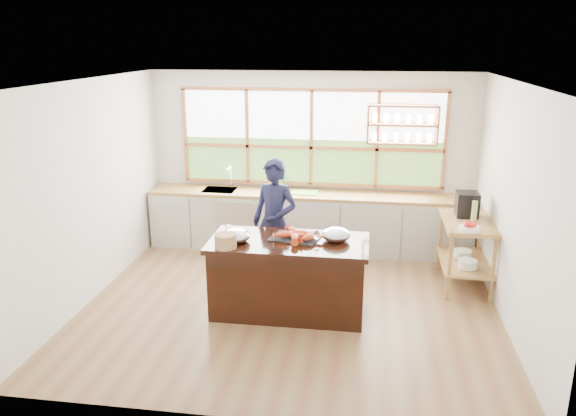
% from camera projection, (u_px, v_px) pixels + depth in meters
% --- Properties ---
extents(ground_plane, '(5.00, 5.00, 0.00)m').
position_uv_depth(ground_plane, '(291.00, 303.00, 6.96)').
color(ground_plane, olive).
extents(room_shell, '(5.02, 4.52, 2.71)m').
position_uv_depth(room_shell, '(299.00, 157.00, 6.94)').
color(room_shell, silver).
rests_on(room_shell, ground_plane).
extents(back_counter, '(4.90, 0.63, 0.90)m').
position_uv_depth(back_counter, '(307.00, 221.00, 8.67)').
color(back_counter, beige).
rests_on(back_counter, ground_plane).
extents(right_shelf_unit, '(0.62, 1.10, 0.90)m').
position_uv_depth(right_shelf_unit, '(466.00, 242.00, 7.33)').
color(right_shelf_unit, '#AD763D').
rests_on(right_shelf_unit, ground_plane).
extents(island, '(1.85, 0.90, 0.90)m').
position_uv_depth(island, '(289.00, 276.00, 6.64)').
color(island, black).
rests_on(island, ground_plane).
extents(cook, '(0.71, 0.57, 1.69)m').
position_uv_depth(cook, '(275.00, 222.00, 7.35)').
color(cook, '#141632').
rests_on(cook, ground_plane).
extents(potted_plant, '(0.16, 0.13, 0.26)m').
position_uv_depth(potted_plant, '(284.00, 183.00, 8.62)').
color(potted_plant, slate).
rests_on(potted_plant, back_counter).
extents(cutting_board, '(0.41, 0.32, 0.01)m').
position_uv_depth(cutting_board, '(304.00, 192.00, 8.55)').
color(cutting_board, '#72CF39').
rests_on(cutting_board, back_counter).
extents(espresso_machine, '(0.28, 0.30, 0.32)m').
position_uv_depth(espresso_machine, '(467.00, 204.00, 7.39)').
color(espresso_machine, black).
rests_on(espresso_machine, right_shelf_unit).
extents(wine_bottle, '(0.09, 0.09, 0.28)m').
position_uv_depth(wine_bottle, '(474.00, 212.00, 7.14)').
color(wine_bottle, '#A2BD59').
rests_on(wine_bottle, right_shelf_unit).
extents(fruit_bowl, '(0.25, 0.25, 0.11)m').
position_uv_depth(fruit_bowl, '(469.00, 227.00, 6.87)').
color(fruit_bowl, white).
rests_on(fruit_bowl, right_shelf_unit).
extents(slate_board, '(0.62, 0.50, 0.02)m').
position_uv_depth(slate_board, '(295.00, 238.00, 6.59)').
color(slate_board, black).
rests_on(slate_board, island).
extents(lobster_pile, '(0.52, 0.48, 0.08)m').
position_uv_depth(lobster_pile, '(297.00, 235.00, 6.55)').
color(lobster_pile, '#EE4D1C').
rests_on(lobster_pile, slate_board).
extents(mixing_bowl_left, '(0.33, 0.33, 0.16)m').
position_uv_depth(mixing_bowl_left, '(236.00, 236.00, 6.48)').
color(mixing_bowl_left, '#B3B4BA').
rests_on(mixing_bowl_left, island).
extents(mixing_bowl_right, '(0.34, 0.34, 0.16)m').
position_uv_depth(mixing_bowl_right, '(336.00, 235.00, 6.51)').
color(mixing_bowl_right, '#B3B4BA').
rests_on(mixing_bowl_right, island).
extents(wine_glass, '(0.08, 0.08, 0.22)m').
position_uv_depth(wine_glass, '(317.00, 236.00, 6.20)').
color(wine_glass, white).
rests_on(wine_glass, island).
extents(wicker_basket, '(0.25, 0.25, 0.16)m').
position_uv_depth(wicker_basket, '(226.00, 241.00, 6.28)').
color(wicker_basket, '#9F704E').
rests_on(wicker_basket, island).
extents(parchment_roll, '(0.16, 0.31, 0.08)m').
position_uv_depth(parchment_roll, '(229.00, 231.00, 6.73)').
color(parchment_roll, white).
rests_on(parchment_roll, island).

